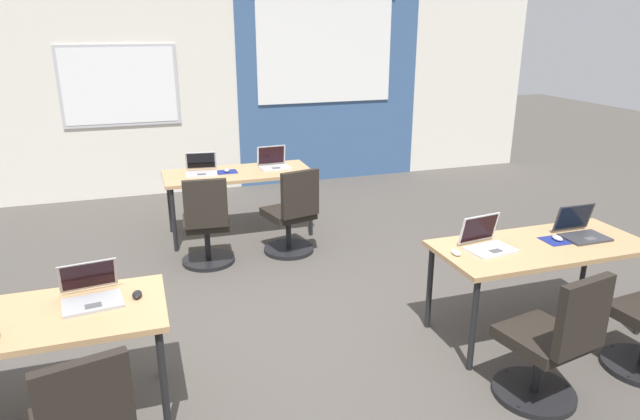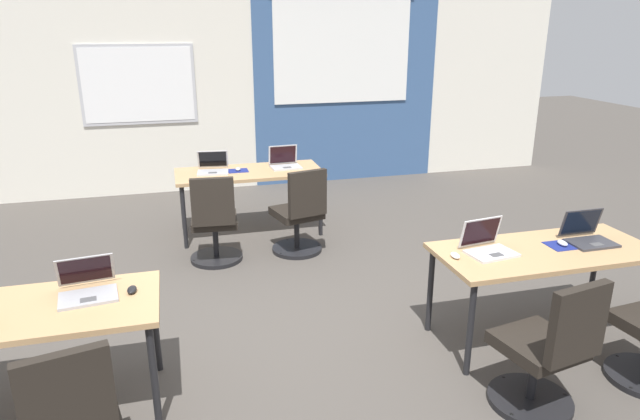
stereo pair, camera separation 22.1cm
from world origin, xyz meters
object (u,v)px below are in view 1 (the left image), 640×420
mouse_near_right_inner (456,252)px  mouse_far_left (227,170)px  chair_far_right (292,219)px  desk_near_right (541,252)px  laptop_near_right_inner (487,242)px  laptop_far_right (274,163)px  mouse_near_left_inner (137,294)px  chair_far_left (207,229)px  mouse_near_right_end (557,238)px  chair_near_right_inner (550,350)px  desk_near_left (18,329)px  desk_far_center (238,177)px  laptop_near_right_end (581,230)px  laptop_far_left (201,169)px  laptop_near_left_inner (91,293)px

mouse_near_right_inner → mouse_far_left: mouse_far_left is taller
chair_far_right → mouse_near_right_inner: bearing=93.8°
desk_near_right → laptop_near_right_inner: 0.46m
laptop_far_right → mouse_near_left_inner: bearing=-121.7°
mouse_near_right_inner → chair_far_left: chair_far_left is taller
mouse_near_right_end → laptop_far_right: size_ratio=0.30×
chair_near_right_inner → mouse_near_right_end: 1.08m
chair_near_right_inner → desk_near_right: bearing=-133.8°
desk_near_right → mouse_near_left_inner: bearing=178.7°
desk_near_left → laptop_far_right: size_ratio=4.65×
desk_far_center → chair_far_right: bearing=-61.9°
desk_far_center → chair_near_right_inner: bearing=-70.5°
desk_far_center → laptop_near_right_end: laptop_near_right_end is taller
laptop_near_right_end → laptop_far_left: bearing=131.7°
laptop_near_right_end → laptop_far_left: size_ratio=0.91×
laptop_near_left_inner → laptop_near_right_end: bearing=-8.3°
chair_far_left → desk_near_right: bearing=142.1°
desk_near_left → laptop_near_right_end: size_ratio=4.84×
laptop_near_right_inner → mouse_near_right_end: laptop_near_right_inner is taller
desk_near_right → chair_near_right_inner: size_ratio=1.74×
mouse_near_right_end → laptop_near_right_inner: bearing=176.7°
laptop_far_left → mouse_near_right_inner: bearing=-56.5°
mouse_near_right_inner → laptop_far_right: bearing=102.4°
mouse_near_right_end → chair_far_left: bearing=139.7°
desk_near_right → chair_far_right: 2.48m
desk_near_left → laptop_near_left_inner: laptop_near_left_inner is taller
laptop_near_right_inner → chair_far_right: laptop_near_right_inner is taller
desk_near_right → mouse_near_right_inner: 0.71m
chair_far_right → laptop_far_left: size_ratio=2.52×
desk_near_right → mouse_near_right_end: size_ratio=15.39×
desk_near_right → desk_far_center: 3.30m
laptop_near_left_inner → laptop_far_left: same height
desk_far_center → laptop_far_right: (0.42, 0.07, 0.11)m
desk_near_right → desk_far_center: size_ratio=1.00×
laptop_near_left_inner → laptop_near_right_end: (3.50, -0.06, 0.00)m
desk_far_center → laptop_far_left: laptop_far_left is taller
desk_near_right → chair_far_left: size_ratio=1.74×
laptop_far_right → laptop_far_left: 0.81m
mouse_near_left_inner → chair_far_left: (0.65, 1.97, -0.36)m
mouse_near_right_inner → desk_far_center: bearing=110.6°
desk_near_right → mouse_near_left_inner: (-2.86, 0.06, 0.08)m
laptop_near_right_inner → laptop_near_right_end: size_ratio=1.11×
laptop_near_right_inner → mouse_near_right_inner: bearing=178.4°
mouse_near_right_inner → laptop_far_left: 3.17m
desk_near_right → laptop_near_right_end: 0.40m
laptop_near_right_inner → chair_near_right_inner: laptop_near_right_inner is taller
chair_far_right → laptop_far_left: laptop_far_left is taller
laptop_near_right_end → mouse_near_right_end: bearing=-176.1°
chair_near_right_inner → laptop_far_right: (-0.84, 3.62, 0.39)m
mouse_near_left_inner → mouse_far_left: 2.94m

